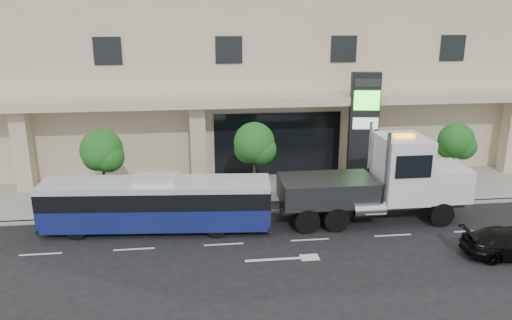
% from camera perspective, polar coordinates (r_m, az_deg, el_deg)
% --- Properties ---
extents(ground, '(120.00, 120.00, 0.00)m').
position_cam_1_polar(ground, '(24.88, 5.40, -7.59)').
color(ground, black).
rests_on(ground, ground).
extents(sidewalk, '(120.00, 6.00, 0.15)m').
position_cam_1_polar(sidewalk, '(29.39, 3.37, -3.52)').
color(sidewalk, gray).
rests_on(sidewalk, ground).
extents(curb, '(120.00, 0.30, 0.15)m').
position_cam_1_polar(curb, '(26.65, 4.51, -5.71)').
color(curb, gray).
rests_on(curb, ground).
extents(convention_center, '(60.00, 17.60, 20.00)m').
position_cam_1_polar(convention_center, '(37.92, 0.74, 16.26)').
color(convention_center, '#C5B094').
rests_on(convention_center, ground).
extents(tree_left, '(2.27, 2.20, 4.22)m').
position_cam_1_polar(tree_left, '(27.15, -17.16, 0.78)').
color(tree_left, '#422B19').
rests_on(tree_left, sidewalk).
extents(tree_mid, '(2.28, 2.20, 4.38)m').
position_cam_1_polar(tree_mid, '(26.83, -0.15, 1.67)').
color(tree_mid, '#422B19').
rests_on(tree_mid, sidewalk).
extents(tree_right, '(2.10, 2.00, 4.04)m').
position_cam_1_polar(tree_right, '(30.42, 21.92, 1.81)').
color(tree_right, '#422B19').
rests_on(tree_right, sidewalk).
extents(city_bus, '(10.97, 3.22, 2.74)m').
position_cam_1_polar(city_bus, '(24.36, -11.29, -4.84)').
color(city_bus, black).
rests_on(city_bus, ground).
extents(tow_truck, '(10.62, 2.76, 4.85)m').
position_cam_1_polar(tow_truck, '(25.69, 14.18, -2.47)').
color(tow_truck, '#2D3033').
rests_on(tow_truck, ground).
extents(signage_pylon, '(1.75, 0.87, 6.72)m').
position_cam_1_polar(signage_pylon, '(30.02, 12.16, 3.49)').
color(signage_pylon, black).
rests_on(signage_pylon, sidewalk).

